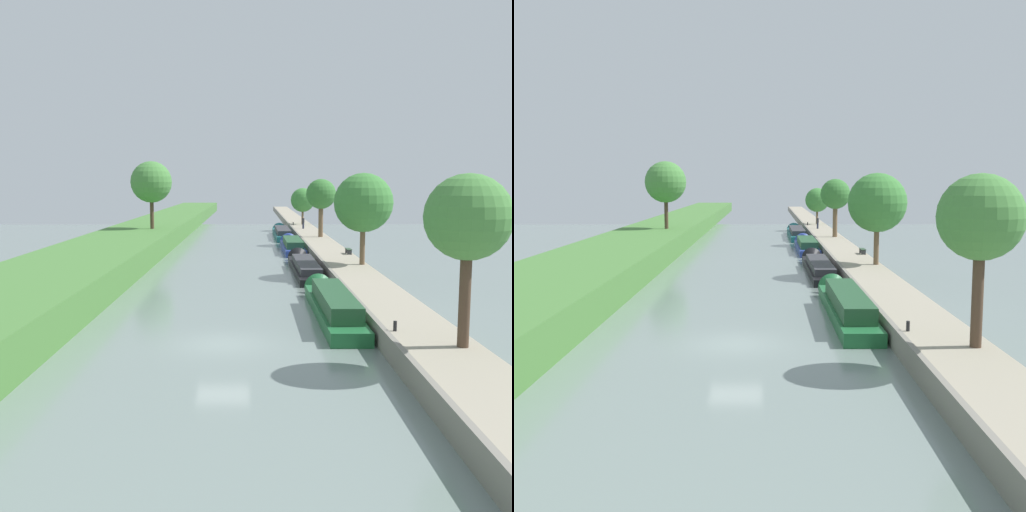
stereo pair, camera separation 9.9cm
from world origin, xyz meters
TOP-DOWN VIEW (x-y plane):
  - ground_plane at (0.00, 0.00)m, footprint 160.00×160.00m
  - right_towpath at (9.01, 0.00)m, footprint 3.27×260.00m
  - stone_quay at (7.25, 0.00)m, footprint 0.25×260.00m
  - narrowboat_green at (5.95, 6.27)m, footprint 2.00×14.34m
  - narrowboat_black at (5.85, 23.16)m, footprint 2.00×15.45m
  - narrowboat_blue at (5.88, 39.22)m, footprint 2.15×13.28m
  - narrowboat_teal at (5.62, 55.80)m, footprint 2.13×16.69m
  - tree_rightbank_near at (9.77, -4.36)m, footprint 3.40×3.40m
  - tree_rightbank_midnear at (10.14, 19.89)m, footprint 4.64×4.64m
  - tree_rightbank_midfar at (9.58, 44.01)m, footprint 3.52×3.52m
  - tree_rightbank_far at (9.26, 65.55)m, footprint 3.65×3.65m
  - tree_leftbank_downstream at (-10.18, 43.36)m, footprint 4.78×4.78m
  - person_walking at (8.61, 56.62)m, footprint 0.34×0.34m
  - mooring_bollard_near at (7.67, -1.74)m, footprint 0.16×0.16m
  - mooring_bollard_far at (7.67, 63.34)m, footprint 0.16×0.16m
  - park_bench at (10.19, 27.03)m, footprint 0.44×1.50m

SIDE VIEW (x-z plane):
  - ground_plane at x=0.00m, z-range 0.00..0.00m
  - narrowboat_black at x=5.85m, z-range -0.50..1.40m
  - right_towpath at x=9.01m, z-range 0.00..1.04m
  - stone_quay at x=7.25m, z-range 0.00..1.09m
  - narrowboat_teal at x=5.62m, z-range -0.47..1.55m
  - narrowboat_blue at x=5.88m, z-range -0.49..1.61m
  - narrowboat_green at x=5.95m, z-range -0.45..1.73m
  - mooring_bollard_near at x=7.67m, z-range 1.04..1.49m
  - mooring_bollard_far at x=7.67m, z-range 1.04..1.49m
  - park_bench at x=10.19m, z-range 1.15..1.62m
  - person_walking at x=8.61m, z-range 1.08..2.74m
  - tree_rightbank_far at x=9.26m, z-range 1.95..7.47m
  - tree_rightbank_midnear at x=10.14m, z-range 2.30..9.50m
  - tree_rightbank_midfar at x=9.58m, z-range 2.60..9.42m
  - tree_rightbank_near at x=9.77m, z-range 2.71..9.58m
  - tree_leftbank_downstream at x=-10.18m, z-range 3.56..11.37m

